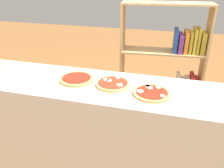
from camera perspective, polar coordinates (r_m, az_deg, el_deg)
name	(u,v)px	position (r m, az deg, el deg)	size (l,w,h in m)	color
counter	(112,135)	(1.98, 0.00, -12.49)	(2.56, 0.57, 0.91)	beige
parchment_paper	(112,86)	(1.74, 0.00, -0.56)	(2.28, 0.44, 0.00)	tan
pizza_plain_0	(77,79)	(1.85, -8.76, 1.30)	(0.28, 0.28, 0.02)	tan
pizza_mozzarella_1	(113,84)	(1.75, 0.18, 0.09)	(0.26, 0.26, 0.03)	#DBB26B
pizza_mozzarella_2	(152,93)	(1.65, 9.77, -2.14)	(0.27, 0.27, 0.02)	tan
bookshelf	(171,73)	(2.54, 14.46, 2.64)	(0.87, 0.32, 1.43)	tan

